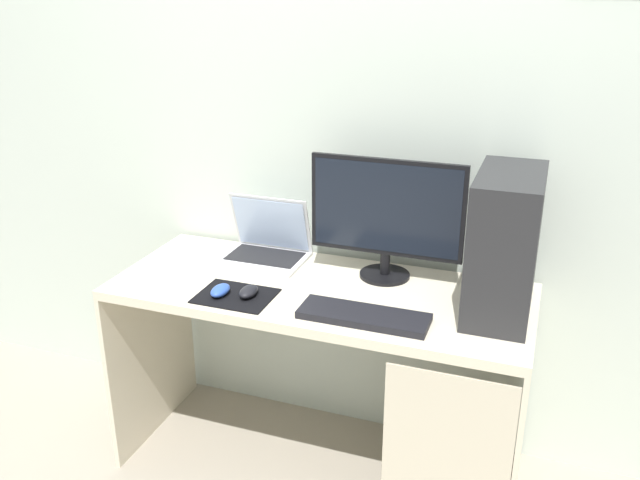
{
  "coord_description": "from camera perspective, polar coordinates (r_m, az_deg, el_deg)",
  "views": [
    {
      "loc": [
        0.72,
        -2.02,
        1.78
      ],
      "look_at": [
        0.0,
        0.0,
        0.94
      ],
      "focal_mm": 37.58,
      "sensor_mm": 36.0,
      "label": 1
    }
  ],
  "objects": [
    {
      "name": "mouse_left",
      "position": [
        2.3,
        -6.1,
        -4.38
      ],
      "size": [
        0.06,
        0.1,
        0.03
      ],
      "primitive_type": "ellipsoid",
      "color": "black",
      "rests_on": "mousepad"
    },
    {
      "name": "wall_back",
      "position": [
        2.51,
        2.71,
        10.34
      ],
      "size": [
        4.0,
        0.05,
        2.6
      ],
      "color": "beige",
      "rests_on": "ground_plane"
    },
    {
      "name": "laptop",
      "position": [
        2.61,
        -4.62,
        -0.53
      ],
      "size": [
        0.32,
        0.25,
        0.24
      ],
      "color": "silver",
      "rests_on": "desk"
    },
    {
      "name": "desk",
      "position": [
        2.43,
        0.36,
        -7.51
      ],
      "size": [
        1.48,
        0.6,
        0.76
      ],
      "color": "beige",
      "rests_on": "ground_plane"
    },
    {
      "name": "ground_plane",
      "position": [
        2.79,
        0.0,
        -18.35
      ],
      "size": [
        8.0,
        8.0,
        0.0
      ],
      "primitive_type": "plane",
      "color": "#9E9384"
    },
    {
      "name": "pc_tower",
      "position": [
        2.2,
        15.45,
        -0.33
      ],
      "size": [
        0.2,
        0.4,
        0.47
      ],
      "primitive_type": "cube",
      "color": "#232326",
      "rests_on": "desk"
    },
    {
      "name": "monitor",
      "position": [
        2.37,
        5.67,
        2.09
      ],
      "size": [
        0.55,
        0.18,
        0.44
      ],
      "color": "black",
      "rests_on": "desk"
    },
    {
      "name": "mouse_right",
      "position": [
        2.33,
        -8.49,
        -4.26
      ],
      "size": [
        0.06,
        0.1,
        0.03
      ],
      "primitive_type": "ellipsoid",
      "color": "#2D51B2",
      "rests_on": "mousepad"
    },
    {
      "name": "keyboard",
      "position": [
        2.16,
        3.75,
        -6.47
      ],
      "size": [
        0.42,
        0.14,
        0.02
      ],
      "primitive_type": "cube",
      "color": "black",
      "rests_on": "desk"
    },
    {
      "name": "mousepad",
      "position": [
        2.32,
        -7.2,
        -4.74
      ],
      "size": [
        0.26,
        0.2,
        0.0
      ],
      "primitive_type": "cube",
      "color": "black",
      "rests_on": "desk"
    }
  ]
}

